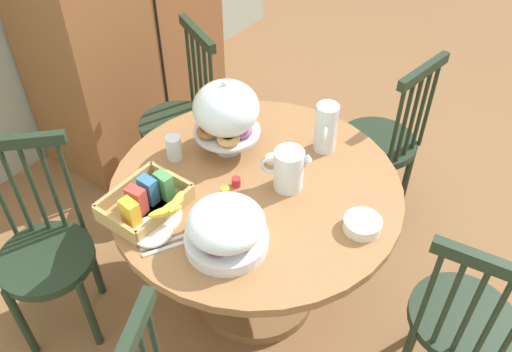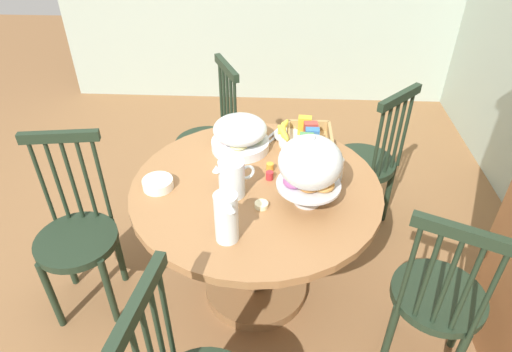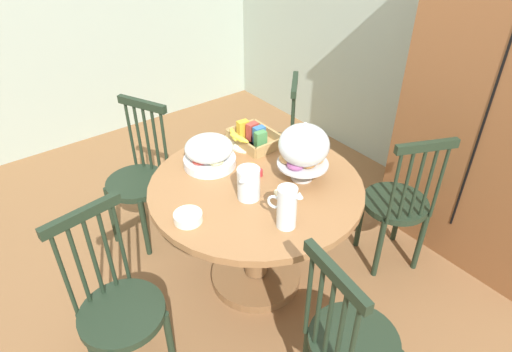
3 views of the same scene
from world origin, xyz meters
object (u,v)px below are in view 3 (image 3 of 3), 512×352
(dining_table, at_px, (256,215))
(windsor_chair_far_side, at_px, (139,181))
(china_plate_small, at_px, (232,141))
(windsor_chair_facing_door, at_px, (273,146))
(cereal_basket, at_px, (253,137))
(china_plate_large, at_px, (247,143))
(cereal_bowl, at_px, (188,217))
(butter_dish, at_px, (279,194))
(windsor_chair_by_cabinet, at_px, (397,205))
(orange_juice_pitcher, at_px, (249,185))
(milk_pitcher, at_px, (287,209))
(wooden_armoire, at_px, (509,112))
(windsor_chair_near_window, at_px, (349,343))
(drinking_glass, at_px, (299,148))
(pastry_stand_with_dome, at_px, (304,147))
(fruit_platter_covered, at_px, (209,152))
(windsor_chair_host_seat, at_px, (119,310))

(dining_table, distance_m, windsor_chair_far_side, 0.89)
(china_plate_small, bearing_deg, windsor_chair_far_side, -127.74)
(windsor_chair_facing_door, height_order, cereal_basket, windsor_chair_facing_door)
(china_plate_large, distance_m, cereal_bowl, 0.78)
(china_plate_large, bearing_deg, windsor_chair_far_side, -128.70)
(cereal_basket, distance_m, butter_dish, 0.55)
(cereal_basket, bearing_deg, dining_table, -34.75)
(windsor_chair_by_cabinet, bearing_deg, orange_juice_pitcher, -109.56)
(orange_juice_pitcher, distance_m, milk_pitcher, 0.29)
(wooden_armoire, bearing_deg, windsor_chair_near_window, -80.22)
(windsor_chair_by_cabinet, height_order, cereal_bowl, windsor_chair_by_cabinet)
(wooden_armoire, relative_size, dining_table, 1.68)
(orange_juice_pitcher, xyz_separation_m, milk_pitcher, (0.29, 0.01, 0.02))
(china_plate_large, bearing_deg, drinking_glass, 28.26)
(windsor_chair_facing_door, bearing_deg, butter_dish, -37.94)
(china_plate_large, bearing_deg, wooden_armoire, 50.47)
(drinking_glass, distance_m, butter_dish, 0.41)
(windsor_chair_far_side, xyz_separation_m, china_plate_large, (0.45, 0.56, 0.29))
(windsor_chair_near_window, bearing_deg, orange_juice_pitcher, 175.85)
(pastry_stand_with_dome, bearing_deg, dining_table, -115.52)
(china_plate_large, bearing_deg, fruit_platter_covered, -78.96)
(windsor_chair_far_side, relative_size, drinking_glass, 8.86)
(windsor_chair_host_seat, xyz_separation_m, milk_pitcher, (0.26, 0.78, 0.39))
(windsor_chair_host_seat, relative_size, orange_juice_pitcher, 5.20)
(wooden_armoire, xyz_separation_m, china_plate_large, (-0.97, -1.18, -0.24))
(cereal_basket, distance_m, drinking_glass, 0.31)
(china_plate_small, bearing_deg, china_plate_large, 44.62)
(fruit_platter_covered, bearing_deg, windsor_chair_far_side, -153.88)
(windsor_chair_far_side, relative_size, orange_juice_pitcher, 5.20)
(drinking_glass, bearing_deg, fruit_platter_covered, -117.00)
(fruit_platter_covered, xyz_separation_m, drinking_glass, (0.24, 0.47, -0.03))
(windsor_chair_near_window, xyz_separation_m, orange_juice_pitcher, (-0.80, 0.06, 0.37))
(windsor_chair_host_seat, relative_size, milk_pitcher, 4.45)
(windsor_chair_host_seat, xyz_separation_m, cereal_bowl, (-0.05, 0.43, 0.31))
(cereal_bowl, height_order, butter_dish, cereal_bowl)
(windsor_chair_far_side, bearing_deg, milk_pitcher, 11.98)
(china_plate_large, relative_size, cereal_bowl, 1.57)
(windsor_chair_far_side, height_order, butter_dish, windsor_chair_far_side)
(windsor_chair_facing_door, xyz_separation_m, cereal_bowl, (0.66, -1.08, 0.31))
(cereal_bowl, height_order, drinking_glass, drinking_glass)
(orange_juice_pitcher, xyz_separation_m, cereal_bowl, (-0.03, -0.35, -0.06))
(drinking_glass, bearing_deg, wooden_armoire, 56.53)
(windsor_chair_facing_door, relative_size, fruit_platter_covered, 3.25)
(fruit_platter_covered, bearing_deg, orange_juice_pitcher, -0.84)
(cereal_bowl, bearing_deg, dining_table, 95.78)
(windsor_chair_near_window, relative_size, china_plate_large, 4.43)
(wooden_armoire, relative_size, orange_juice_pitcher, 10.46)
(pastry_stand_with_dome, relative_size, cereal_bowl, 2.46)
(pastry_stand_with_dome, relative_size, china_plate_small, 2.29)
(china_plate_small, bearing_deg, fruit_platter_covered, -63.15)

